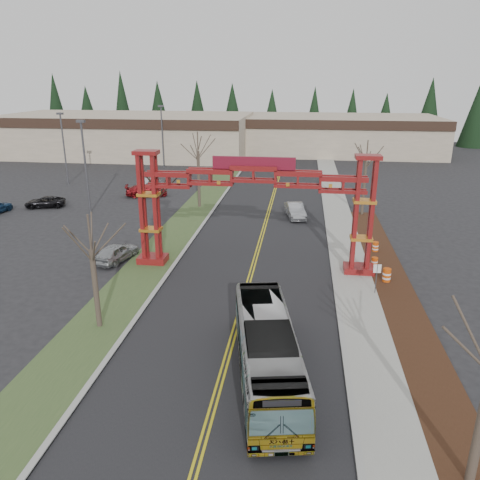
% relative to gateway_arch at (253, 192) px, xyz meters
% --- Properties ---
extents(ground, '(200.00, 200.00, 0.00)m').
position_rel_gateway_arch_xyz_m(ground, '(-0.00, -18.00, -5.98)').
color(ground, black).
rests_on(ground, ground).
extents(road, '(12.00, 110.00, 0.02)m').
position_rel_gateway_arch_xyz_m(road, '(-0.00, 7.00, -5.97)').
color(road, black).
rests_on(road, ground).
extents(lane_line_left, '(0.12, 100.00, 0.01)m').
position_rel_gateway_arch_xyz_m(lane_line_left, '(-0.12, 7.00, -5.96)').
color(lane_line_left, gold).
rests_on(lane_line_left, road).
extents(lane_line_right, '(0.12, 100.00, 0.01)m').
position_rel_gateway_arch_xyz_m(lane_line_right, '(0.12, 7.00, -5.96)').
color(lane_line_right, gold).
rests_on(lane_line_right, road).
extents(curb_right, '(0.30, 110.00, 0.15)m').
position_rel_gateway_arch_xyz_m(curb_right, '(6.15, 7.00, -5.91)').
color(curb_right, '#9A9A95').
rests_on(curb_right, ground).
extents(sidewalk_right, '(2.60, 110.00, 0.14)m').
position_rel_gateway_arch_xyz_m(sidewalk_right, '(7.60, 7.00, -5.91)').
color(sidewalk_right, gray).
rests_on(sidewalk_right, ground).
extents(landscape_strip, '(2.60, 50.00, 0.12)m').
position_rel_gateway_arch_xyz_m(landscape_strip, '(10.20, -8.00, -5.92)').
color(landscape_strip, black).
rests_on(landscape_strip, ground).
extents(grass_median, '(4.00, 110.00, 0.08)m').
position_rel_gateway_arch_xyz_m(grass_median, '(-8.00, 7.00, -5.94)').
color(grass_median, '#354D26').
rests_on(grass_median, ground).
extents(curb_left, '(0.30, 110.00, 0.15)m').
position_rel_gateway_arch_xyz_m(curb_left, '(-6.15, 7.00, -5.91)').
color(curb_left, '#9A9A95').
rests_on(curb_left, ground).
extents(gateway_arch, '(18.20, 1.60, 8.90)m').
position_rel_gateway_arch_xyz_m(gateway_arch, '(0.00, 0.00, 0.00)').
color(gateway_arch, '#5F110C').
rests_on(gateway_arch, ground).
extents(retail_building_west, '(46.00, 22.30, 7.50)m').
position_rel_gateway_arch_xyz_m(retail_building_west, '(-30.00, 53.96, -2.22)').
color(retail_building_west, gray).
rests_on(retail_building_west, ground).
extents(retail_building_east, '(38.00, 20.30, 7.00)m').
position_rel_gateway_arch_xyz_m(retail_building_east, '(10.00, 61.95, -2.47)').
color(retail_building_east, gray).
rests_on(retail_building_east, ground).
extents(conifer_treeline, '(116.10, 5.60, 13.00)m').
position_rel_gateway_arch_xyz_m(conifer_treeline, '(0.25, 74.00, 0.50)').
color(conifer_treeline, black).
rests_on(conifer_treeline, ground).
extents(transit_bus, '(4.51, 11.20, 3.04)m').
position_rel_gateway_arch_xyz_m(transit_bus, '(2.18, -13.89, -4.46)').
color(transit_bus, '#ABAFB3').
rests_on(transit_bus, ground).
extents(silver_sedan, '(2.48, 4.82, 1.51)m').
position_rel_gateway_arch_xyz_m(silver_sedan, '(2.93, 14.38, -5.23)').
color(silver_sedan, '#A5A8AD').
rests_on(silver_sedan, ground).
extents(parked_car_near_a, '(2.76, 4.63, 1.48)m').
position_rel_gateway_arch_xyz_m(parked_car_near_a, '(-11.00, 0.00, -5.24)').
color(parked_car_near_a, '#9B9FA2').
rests_on(parked_car_near_a, ground).
extents(parked_car_near_c, '(4.78, 3.20, 1.22)m').
position_rel_gateway_arch_xyz_m(parked_car_near_c, '(-25.42, 14.78, -5.37)').
color(parked_car_near_c, black).
rests_on(parked_car_near_c, ground).
extents(parked_car_mid_a, '(5.45, 3.44, 1.47)m').
position_rel_gateway_arch_xyz_m(parked_car_mid_a, '(-15.65, 21.43, -5.25)').
color(parked_car_mid_a, maroon).
rests_on(parked_car_mid_a, ground).
extents(parked_car_far_a, '(2.38, 4.12, 1.28)m').
position_rel_gateway_arch_xyz_m(parked_car_far_a, '(-16.85, 26.44, -5.34)').
color(parked_car_far_a, '#A0A0A7').
rests_on(parked_car_far_a, ground).
extents(bare_tree_median_near, '(3.15, 3.15, 6.91)m').
position_rel_gateway_arch_xyz_m(bare_tree_median_near, '(-8.00, -10.26, -1.17)').
color(bare_tree_median_near, '#382D26').
rests_on(bare_tree_median_near, ground).
extents(bare_tree_median_mid, '(3.19, 3.19, 7.44)m').
position_rel_gateway_arch_xyz_m(bare_tree_median_mid, '(-8.00, 2.09, -0.68)').
color(bare_tree_median_mid, '#382D26').
rests_on(bare_tree_median_mid, ground).
extents(bare_tree_median_far, '(3.23, 3.23, 8.46)m').
position_rel_gateway_arch_xyz_m(bare_tree_median_far, '(-8.00, 17.23, 0.29)').
color(bare_tree_median_far, '#382D26').
rests_on(bare_tree_median_far, ground).
extents(bare_tree_right_far, '(3.27, 3.27, 7.96)m').
position_rel_gateway_arch_xyz_m(bare_tree_right_far, '(10.00, 16.27, -0.22)').
color(bare_tree_right_far, '#382D26').
rests_on(bare_tree_right_far, ground).
extents(light_pole_near, '(0.86, 0.43, 9.87)m').
position_rel_gateway_arch_xyz_m(light_pole_near, '(-19.36, 13.36, -0.27)').
color(light_pole_near, '#3F3F44').
rests_on(light_pole_near, ground).
extents(light_pole_mid, '(0.84, 0.42, 9.63)m').
position_rel_gateway_arch_xyz_m(light_pole_mid, '(-28.73, 26.81, -0.41)').
color(light_pole_mid, '#3F3F44').
rests_on(light_pole_mid, ground).
extents(light_pole_far, '(0.86, 0.43, 9.90)m').
position_rel_gateway_arch_xyz_m(light_pole_far, '(-19.20, 41.00, -0.26)').
color(light_pole_far, '#3F3F44').
rests_on(light_pole_far, ground).
extents(street_sign, '(0.50, 0.06, 2.20)m').
position_rel_gateway_arch_xyz_m(street_sign, '(8.74, -3.61, -4.40)').
color(street_sign, '#3F3F44').
rests_on(street_sign, ground).
extents(barrel_south, '(0.59, 0.59, 1.08)m').
position_rel_gateway_arch_xyz_m(barrel_south, '(9.81, -1.48, -5.44)').
color(barrel_south, '#CA470B').
rests_on(barrel_south, ground).
extents(barrel_mid, '(0.50, 0.50, 0.93)m').
position_rel_gateway_arch_xyz_m(barrel_mid, '(9.30, 1.07, -5.52)').
color(barrel_mid, '#CA470B').
rests_on(barrel_mid, ground).
extents(barrel_north, '(0.51, 0.51, 0.94)m').
position_rel_gateway_arch_xyz_m(barrel_north, '(9.86, 4.75, -5.51)').
color(barrel_north, '#CA470B').
rests_on(barrel_north, ground).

